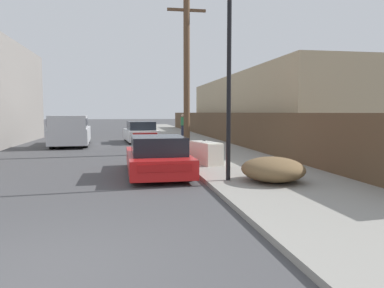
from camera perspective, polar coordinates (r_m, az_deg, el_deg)
ground_plane at (r=5.07m, az=-22.78°, el=-18.26°), size 220.00×220.00×0.00m
sidewalk_curb at (r=28.42m, az=-1.40°, el=0.99°), size 4.20×63.00×0.12m
discarded_fridge at (r=13.45m, az=2.10°, el=-1.35°), size 0.97×1.70×0.81m
parked_sports_car_red at (r=11.86m, az=-5.33°, el=-1.95°), size 1.90×4.51×1.23m
car_parked_mid at (r=24.82m, az=-7.83°, el=1.74°), size 2.27×4.57×1.38m
pickup_truck at (r=22.79m, az=-18.06°, el=1.91°), size 2.42×5.71×1.79m
utility_pole at (r=17.85m, az=-0.82°, el=11.01°), size 1.80×0.30×7.29m
street_lamp at (r=10.16m, az=5.65°, el=10.77°), size 0.26×0.26×5.02m
brush_pile at (r=10.20m, az=12.23°, el=-3.79°), size 1.66×1.84×0.66m
wooden_fence at (r=27.33m, az=3.09°, el=2.87°), size 0.08×41.58×1.82m
building_right_house at (r=27.46m, az=11.27°, el=5.31°), size 6.00×22.53×4.48m
pedestrian at (r=29.77m, az=-1.40°, el=2.98°), size 0.34×0.34×1.72m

